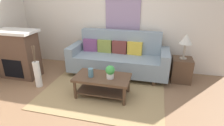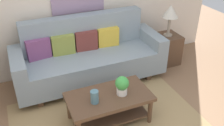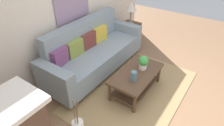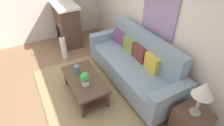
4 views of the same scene
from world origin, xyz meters
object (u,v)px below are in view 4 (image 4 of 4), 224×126
object	(u,v)px
fireplace	(67,24)
coffee_table	(85,83)
tabletop_vase	(77,70)
table_lamp	(204,91)
couch	(134,65)
framed_painting	(159,14)
throw_pillow_olive	(130,45)
floor_vase	(64,48)
throw_pillow_maroon	(140,53)
side_table	(190,124)
potted_plant_tabletop	(85,78)
throw_pillow_mustard	(152,63)
throw_pillow_plum	(121,38)

from	to	relation	value
fireplace	coffee_table	bearing A→B (deg)	-9.50
tabletop_vase	table_lamp	size ratio (longest dim) A/B	0.30
couch	framed_painting	size ratio (longest dim) A/B	2.74
coffee_table	fireplace	xyz separation A→B (m)	(-2.23, 0.37, 0.27)
throw_pillow_olive	framed_painting	world-z (taller)	framed_painting
floor_vase	throw_pillow_maroon	bearing A→B (deg)	36.57
framed_painting	side_table	bearing A→B (deg)	-17.08
framed_painting	floor_vase	bearing A→B (deg)	-136.28
floor_vase	throw_pillow_olive	bearing A→B (deg)	44.38
side_table	floor_vase	distance (m)	3.28
coffee_table	tabletop_vase	distance (m)	0.30
tabletop_vase	potted_plant_tabletop	size ratio (longest dim) A/B	0.66
coffee_table	framed_painting	distance (m)	1.90
couch	throw_pillow_maroon	size ratio (longest dim) A/B	6.74
potted_plant_tabletop	table_lamp	xyz separation A→B (m)	(1.44, 1.11, 0.42)
table_lamp	throw_pillow_olive	bearing A→B (deg)	176.27
side_table	floor_vase	xyz separation A→B (m)	(-3.10, -1.06, 0.01)
throw_pillow_maroon	throw_pillow_mustard	size ratio (longest dim) A/B	1.00
potted_plant_tabletop	side_table	world-z (taller)	potted_plant_tabletop
throw_pillow_olive	throw_pillow_mustard	world-z (taller)	same
fireplace	throw_pillow_maroon	bearing A→B (deg)	19.44
throw_pillow_mustard	side_table	world-z (taller)	throw_pillow_mustard
throw_pillow_olive	side_table	xyz separation A→B (m)	(1.90, -0.12, -0.40)
coffee_table	floor_vase	xyz separation A→B (m)	(-1.50, 0.01, -0.02)
throw_pillow_mustard	potted_plant_tabletop	bearing A→B (deg)	-104.08
throw_pillow_plum	table_lamp	distance (m)	2.31
throw_pillow_olive	framed_painting	bearing A→B (deg)	41.55
throw_pillow_olive	framed_painting	size ratio (longest dim) A/B	0.41
throw_pillow_maroon	throw_pillow_mustard	distance (m)	0.38
throw_pillow_plum	floor_vase	xyz separation A→B (m)	(-0.82, -1.18, -0.39)
throw_pillow_plum	couch	bearing A→B (deg)	-9.18
couch	throw_pillow_plum	bearing A→B (deg)	170.82
throw_pillow_mustard	tabletop_vase	xyz separation A→B (m)	(-0.69, -1.25, -0.16)
throw_pillow_maroon	coffee_table	bearing A→B (deg)	-94.41
tabletop_vase	floor_vase	world-z (taller)	tabletop_vase
potted_plant_tabletop	fireplace	bearing A→B (deg)	170.33
tabletop_vase	potted_plant_tabletop	bearing A→B (deg)	3.78
fireplace	throw_pillow_plum	bearing A→B (deg)	27.83
throw_pillow_plum	throw_pillow_maroon	bearing A→B (deg)	0.00
throw_pillow_maroon	floor_vase	size ratio (longest dim) A/B	0.61
coffee_table	side_table	size ratio (longest dim) A/B	1.96
table_lamp	throw_pillow_plum	bearing A→B (deg)	176.90
table_lamp	framed_painting	size ratio (longest dim) A/B	0.64
throw_pillow_plum	floor_vase	world-z (taller)	throw_pillow_plum
throw_pillow_maroon	potted_plant_tabletop	world-z (taller)	throw_pillow_maroon
tabletop_vase	side_table	distance (m)	2.16
throw_pillow_olive	potted_plant_tabletop	xyz separation A→B (m)	(0.46, -1.23, -0.11)
coffee_table	tabletop_vase	xyz separation A→B (m)	(-0.22, -0.06, 0.20)
tabletop_vase	throw_pillow_maroon	bearing A→B (deg)	76.13
tabletop_vase	floor_vase	bearing A→B (deg)	176.62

